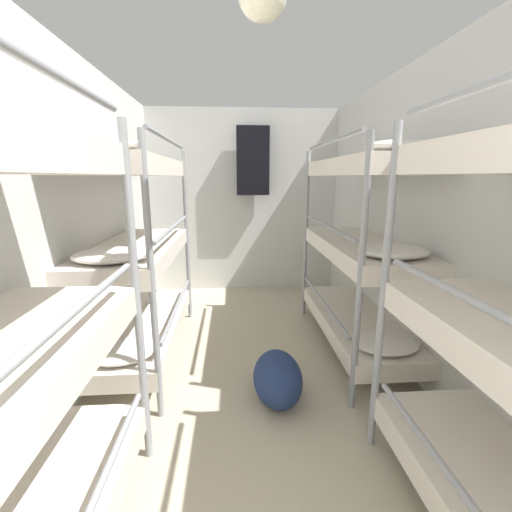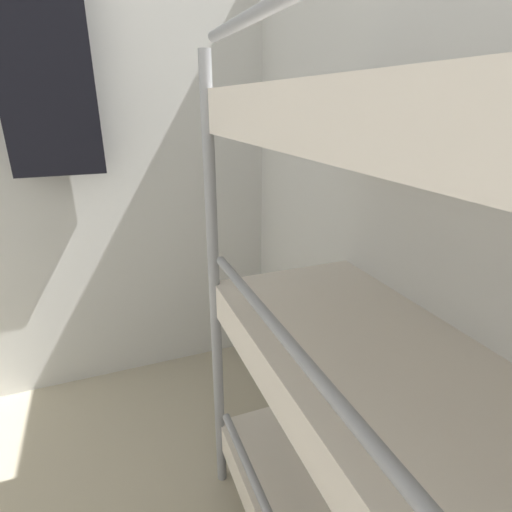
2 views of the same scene
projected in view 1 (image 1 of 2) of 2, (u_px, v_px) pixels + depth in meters
name	position (u px, v px, depth m)	size (l,w,h in m)	color
wall_left	(43.00, 236.00, 2.12)	(0.06, 5.54, 2.53)	silver
wall_right	(456.00, 231.00, 2.30)	(0.06, 5.54, 2.53)	silver
wall_back	(244.00, 203.00, 4.87)	(2.74, 0.06, 2.53)	silver
bunk_stack_left_far	(136.00, 252.00, 2.91)	(0.65, 1.76, 1.93)	gray
bunk_stack_right_far	(362.00, 249.00, 3.04)	(0.65, 1.76, 1.93)	gray
duffel_bag	(278.00, 378.00, 2.51)	(0.36, 0.56, 0.36)	navy
hanging_coat	(253.00, 161.00, 4.61)	(0.44, 0.12, 0.90)	black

